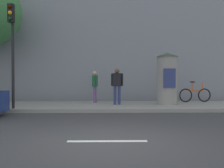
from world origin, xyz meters
TOP-DOWN VIEW (x-y plane):
  - ground_plane at (0.00, 0.00)m, footprint 80.00×80.00m
  - sidewalk_curb at (0.00, 7.00)m, footprint 36.00×4.00m
  - lane_markings at (0.00, 0.00)m, footprint 25.80×0.16m
  - building_backdrop at (0.00, 12.00)m, footprint 36.00×5.00m
  - traffic_light at (-3.90, 5.24)m, footprint 0.24×0.45m
  - poster_column at (2.91, 6.96)m, footprint 1.05×1.05m
  - pedestrian_in_dark_shirt at (-0.61, 8.05)m, footprint 0.28×0.61m
  - pedestrian_tallest at (0.50, 6.92)m, footprint 0.58×0.31m
  - bicycle_leaning at (4.67, 8.19)m, footprint 1.76×0.31m

SIDE VIEW (x-z plane):
  - ground_plane at x=0.00m, z-range 0.00..0.00m
  - lane_markings at x=0.00m, z-range 0.00..0.01m
  - sidewalk_curb at x=0.00m, z-range 0.00..0.15m
  - bicycle_leaning at x=4.67m, z-range -0.01..1.08m
  - pedestrian_in_dark_shirt at x=-0.61m, z-range 0.29..1.92m
  - pedestrian_tallest at x=0.50m, z-range 0.30..2.04m
  - poster_column at x=2.91m, z-range 0.17..2.66m
  - traffic_light at x=-3.90m, z-range 0.89..5.18m
  - building_backdrop at x=0.00m, z-range 0.00..9.81m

